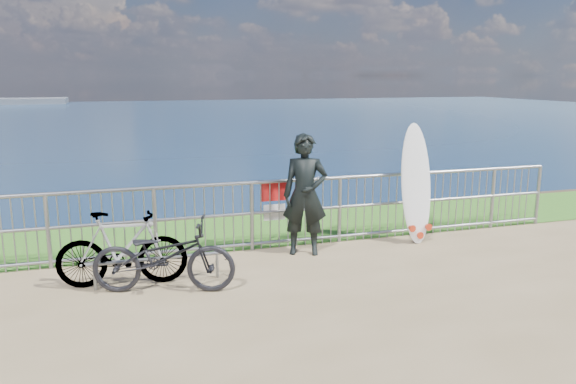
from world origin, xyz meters
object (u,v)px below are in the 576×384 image
object	(u,v)px
surfboard	(416,188)
surfer	(305,195)
bicycle_near	(164,256)
bicycle_far	(122,249)

from	to	relation	value
surfboard	surfer	bearing A→B (deg)	-177.30
surfer	bicycle_near	size ratio (longest dim) A/B	1.03
surfer	surfboard	world-z (taller)	surfboard
surfer	surfboard	xyz separation A→B (m)	(1.98, 0.09, -0.03)
surfboard	bicycle_near	bearing A→B (deg)	-165.80
bicycle_far	surfboard	bearing A→B (deg)	-75.47
surfer	bicycle_near	distance (m)	2.49
surfer	bicycle_near	xyz separation A→B (m)	(-2.25, -0.98, -0.46)
surfboard	bicycle_near	world-z (taller)	surfboard
surfboard	bicycle_near	xyz separation A→B (m)	(-4.23, -1.07, -0.44)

